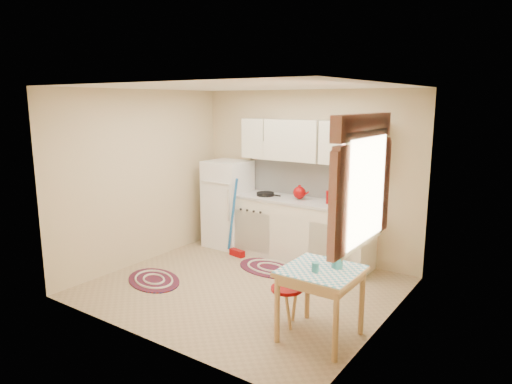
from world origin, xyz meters
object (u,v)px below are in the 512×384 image
fridge (228,204)px  base_cabinets (297,231)px  stool (287,306)px  table (320,304)px

fridge → base_cabinets: size_ratio=0.62×
base_cabinets → stool: 2.08m
table → stool: (-0.41, 0.05, -0.15)m
fridge → base_cabinets: fridge is taller
stool → table: bearing=-6.6°
fridge → base_cabinets: 1.29m
base_cabinets → table: (1.34, -1.89, -0.08)m
base_cabinets → stool: bearing=-63.4°
fridge → table: bearing=-35.3°
base_cabinets → stool: (0.93, -1.85, -0.23)m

